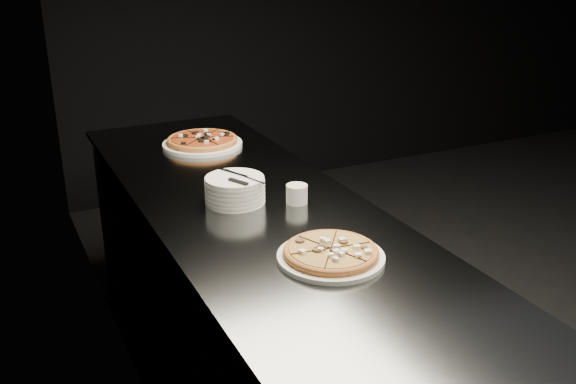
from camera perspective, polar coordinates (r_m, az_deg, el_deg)
name	(u,v)px	position (r m, az deg, el deg)	size (l,w,h in m)	color
wall_left	(139,77)	(1.95, -13.11, 9.96)	(0.02, 5.00, 2.80)	black
counter	(260,321)	(2.42, -2.51, -11.41)	(0.74, 2.44, 0.92)	slate
pizza_mushroom	(331,253)	(1.84, 3.83, -5.47)	(0.31, 0.31, 0.04)	white
pizza_tomato	(202,141)	(2.88, -7.62, 4.49)	(0.40, 0.40, 0.04)	white
plate_stack	(235,190)	(2.23, -4.74, 0.20)	(0.21, 0.21, 0.09)	white
cutlery	(238,178)	(2.20, -4.43, 1.29)	(0.08, 0.22, 0.01)	silver
ramekin	(297,193)	(2.22, 0.79, -0.13)	(0.07, 0.07, 0.07)	silver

